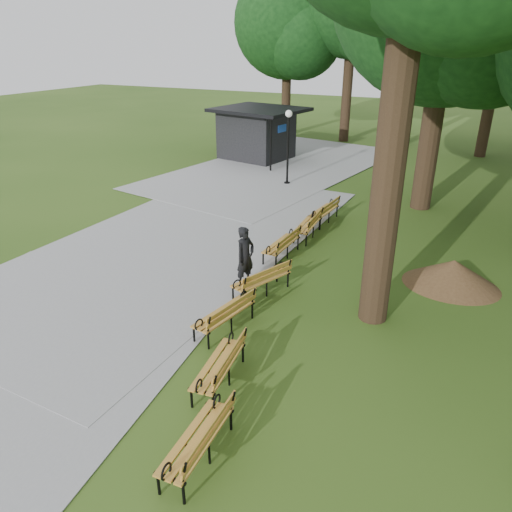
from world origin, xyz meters
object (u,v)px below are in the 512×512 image
at_px(bench_0, 197,439).
at_px(bench_5, 307,225).
at_px(bench_2, 224,314).
at_px(lamp_post, 288,132).
at_px(bench_1, 219,365).
at_px(bench_4, 281,244).
at_px(bench_3, 261,279).
at_px(dirt_mound, 453,273).
at_px(bench_6, 324,211).
at_px(person, 245,257).
at_px(kiosk, 256,133).

height_order(bench_0, bench_5, same).
bearing_deg(bench_2, lamp_post, -153.51).
relative_size(bench_0, bench_1, 1.00).
bearing_deg(lamp_post, bench_1, -72.89).
bearing_deg(bench_4, bench_0, 16.19).
bearing_deg(bench_3, dirt_mound, 142.80).
bearing_deg(lamp_post, bench_2, -74.25).
relative_size(bench_0, bench_6, 1.00).
distance_m(person, bench_2, 2.38).
distance_m(bench_0, bench_1, 1.96).
distance_m(kiosk, lamp_post, 5.73).
distance_m(dirt_mound, bench_4, 5.11).
distance_m(bench_0, bench_2, 3.93).
distance_m(lamp_post, bench_2, 13.07).
height_order(kiosk, dirt_mound, kiosk).
relative_size(person, bench_6, 0.93).
bearing_deg(bench_5, bench_2, -0.68).
bearing_deg(dirt_mound, bench_5, 161.13).
distance_m(kiosk, bench_4, 13.99).
bearing_deg(bench_0, bench_4, -169.44).
xyz_separation_m(bench_2, bench_6, (-0.25, 8.18, 0.00)).
xyz_separation_m(bench_0, bench_4, (-1.95, 8.10, 0.00)).
bearing_deg(bench_3, bench_5, -153.99).
xyz_separation_m(kiosk, bench_6, (6.94, -8.50, -1.00)).
relative_size(person, dirt_mound, 0.79).
bearing_deg(bench_6, lamp_post, -137.96).
distance_m(bench_2, bench_3, 2.02).
bearing_deg(bench_4, dirt_mound, 96.17).
distance_m(bench_4, bench_6, 3.71).
relative_size(bench_0, bench_5, 1.00).
bearing_deg(kiosk, bench_0, -56.19).
xyz_separation_m(bench_0, bench_6, (-1.77, 11.80, 0.00)).
bearing_deg(bench_0, bench_2, -160.22).
bearing_deg(bench_5, bench_4, -7.19).
relative_size(bench_1, bench_4, 1.00).
bearing_deg(bench_4, bench_6, 179.99).
xyz_separation_m(kiosk, lamp_post, (3.69, -4.26, 1.01)).
xyz_separation_m(bench_5, bench_6, (0.04, 1.70, 0.00)).
bearing_deg(person, bench_2, -149.80).
bearing_deg(person, bench_4, 11.92).
relative_size(bench_1, bench_6, 1.00).
bearing_deg(bench_0, bench_3, -168.11).
bearing_deg(bench_3, bench_0, 36.84).
xyz_separation_m(bench_2, bench_3, (0.02, 2.02, 0.00)).
height_order(lamp_post, bench_5, lamp_post).
distance_m(lamp_post, bench_6, 5.71).
distance_m(person, dirt_mound, 5.84).
xyz_separation_m(person, bench_2, (0.58, -2.26, -0.44)).
xyz_separation_m(lamp_post, bench_4, (3.08, -7.95, -2.01)).
bearing_deg(kiosk, bench_1, -55.82).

